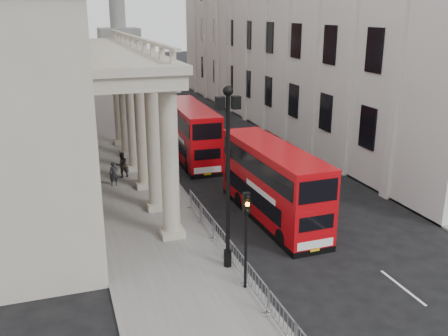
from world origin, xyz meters
The scene contains 17 objects.
ground centered at (0.00, 0.00, 0.00)m, with size 260.00×260.00×0.00m, color black.
sidewalk_west centered at (-3.00, 30.00, 0.06)m, with size 6.00×140.00×0.12m, color slate.
sidewalk_east centered at (13.50, 30.00, 0.06)m, with size 3.00×140.00×0.12m, color slate.
kerb centered at (-0.05, 30.00, 0.07)m, with size 0.20×140.00×0.14m, color slate.
portico_building centered at (-10.50, 18.00, 6.00)m, with size 9.00×28.00×12.00m, color #A39988.
brick_building centered at (-10.50, 48.00, 11.00)m, with size 9.00×32.00×22.00m, color maroon.
west_building_far centered at (-10.50, 80.00, 10.00)m, with size 9.00×30.00×20.00m, color #A39988.
lamp_post_south centered at (-0.60, 4.00, 4.91)m, with size 1.05×0.44×8.32m.
lamp_post_mid centered at (-0.60, 20.00, 4.91)m, with size 1.05×0.44×8.32m.
lamp_post_north centered at (-0.60, 36.00, 4.91)m, with size 1.05×0.44×8.32m.
traffic_light centered at (-0.50, 1.98, 3.11)m, with size 0.28×0.33×4.30m.
crowd_barriers centered at (-0.35, 2.23, 0.67)m, with size 0.50×18.75×1.10m.
bus_near centered at (3.70, 8.71, 2.22)m, with size 2.63×9.90×4.25m.
bus_far centered at (2.44, 21.74, 2.26)m, with size 2.71×10.11×4.33m.
pedestrian_a centered at (-4.22, 16.94, 0.94)m, with size 0.59×0.39×1.63m, color black.
pedestrian_b centered at (-3.46, 18.61, 1.03)m, with size 0.88×0.69×1.82m, color black.
pedestrian_c centered at (-1.81, 19.71, 1.04)m, with size 0.90×0.59×1.85m, color black.
Camera 1 is at (-7.35, -15.48, 11.39)m, focal length 40.00 mm.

